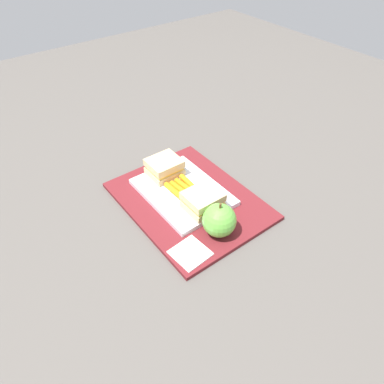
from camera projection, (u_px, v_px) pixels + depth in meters
The scene contains 8 objects.
ground_plane at pixel (189, 202), 0.88m from camera, with size 2.40×2.40×0.00m, color #56514C.
lunchbag_mat at pixel (189, 201), 0.88m from camera, with size 0.36×0.28×0.01m, color maroon.
food_tray at pixel (183, 192), 0.88m from camera, with size 0.23×0.17×0.01m, color white.
sandwich_half_left at pixel (164, 167), 0.91m from camera, with size 0.07×0.08×0.04m.
sandwich_half_right at pixel (203, 201), 0.82m from camera, with size 0.07×0.08×0.04m.
carrot_sticks_bundle at pixel (183, 188), 0.87m from camera, with size 0.08×0.06×0.02m.
apple at pixel (219, 220), 0.77m from camera, with size 0.07×0.07×0.09m.
paper_napkin at pixel (190, 253), 0.75m from camera, with size 0.07×0.07×0.00m, color white.
Camera 1 is at (0.52, -0.38, 0.60)m, focal length 33.76 mm.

